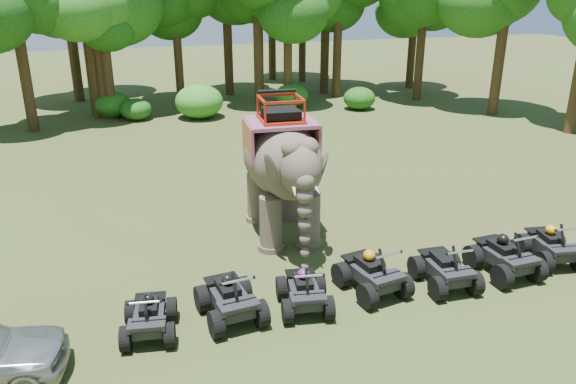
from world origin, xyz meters
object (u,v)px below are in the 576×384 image
Objects in this scene: atv_4 at (446,263)px; atv_0 at (149,311)px; elephant at (282,166)px; atv_2 at (304,286)px; atv_1 at (230,293)px; atv_5 at (505,251)px; atv_3 at (372,268)px; atv_6 at (553,241)px.

atv_0 is at bearing -178.48° from atv_4.
atv_0 is (-4.35, -4.20, -1.57)m from elephant.
elephant is 3.28× the size of atv_0.
atv_0 is 3.58m from atv_2.
atv_5 is (7.33, -0.19, 0.01)m from atv_1.
atv_0 is 7.34m from atv_4.
atv_1 is 7.33m from atv_5.
atv_3 is (3.61, 0.07, 0.00)m from atv_1.
atv_4 is at bearing -8.61° from atv_1.
atv_2 is 0.94× the size of atv_4.
elephant is 4.44m from atv_3.
atv_5 is (5.58, -0.04, 0.07)m from atv_2.
atv_0 is at bearing -169.77° from atv_6.
atv_2 is (1.75, -0.14, -0.06)m from atv_1.
atv_2 is 0.94× the size of atv_6.
elephant is at bearing 52.49° from atv_1.
elephant is at bearing 127.14° from atv_4.
atv_1 is at bearing 11.91° from atv_0.
atv_1 reaches higher than atv_6.
elephant is at bearing 53.19° from atv_0.
atv_3 reaches higher than atv_6.
atv_0 is 0.91× the size of atv_6.
atv_5 is at bearing 4.49° from atv_4.
atv_6 is (9.01, -0.00, -0.02)m from atv_1.
elephant is at bearing 89.39° from atv_2.
atv_5 reaches higher than atv_2.
elephant is 2.82× the size of atv_5.
atv_2 is (3.58, -0.05, 0.02)m from atv_0.
atv_2 reaches higher than atv_0.
atv_4 is (1.90, -0.32, -0.03)m from atv_3.
atv_0 is 5.44m from atv_3.
atv_5 is at bearing 9.18° from atv_2.
elephant is at bearing 157.41° from atv_6.
atv_1 reaches higher than atv_0.
atv_6 reaches higher than atv_0.
atv_2 is 3.76m from atv_4.
atv_4 is at bearing 8.10° from atv_2.
atv_3 is 1.04× the size of atv_6.
atv_5 is at bearing -37.31° from elephant.
atv_0 is at bearing 177.26° from atv_5.
atv_0 is 10.85m from atv_6.
atv_5 is at bearing -7.54° from atv_1.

